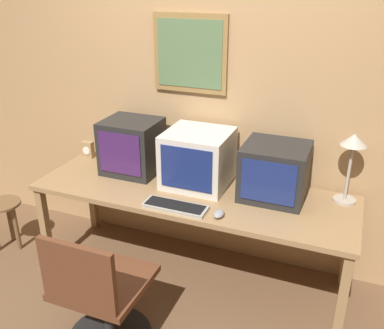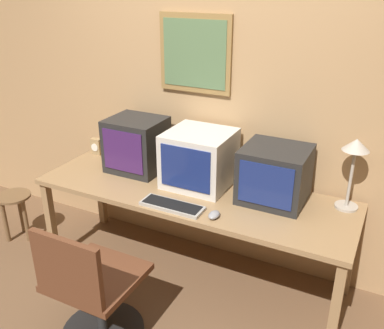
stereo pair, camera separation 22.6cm
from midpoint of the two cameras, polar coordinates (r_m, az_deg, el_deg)
name	(u,v)px [view 1 (the left image)]	position (r m, az deg, el deg)	size (l,w,h in m)	color
wall_back	(213,93)	(3.12, 0.78, 9.45)	(8.00, 0.08, 2.60)	tan
desk	(192,199)	(3.00, -2.16, -4.67)	(2.23, 0.72, 0.71)	#99754C
monitor_left	(132,146)	(3.24, -10.00, 2.36)	(0.41, 0.36, 0.40)	black
monitor_center	(198,158)	(3.00, -1.37, 0.80)	(0.44, 0.43, 0.39)	beige
monitor_right	(275,171)	(2.86, 8.76, -0.94)	(0.42, 0.40, 0.36)	black
keyboard_main	(175,207)	(2.76, -4.61, -5.65)	(0.42, 0.14, 0.03)	#A8A399
mouse_near_keyboard	(219,214)	(2.66, 1.15, -6.64)	(0.06, 0.10, 0.04)	gray
desk_clock	(88,150)	(3.62, -15.43, 1.90)	(0.09, 0.06, 0.14)	#A38456
desk_lamp	(352,150)	(2.83, 18.50, 1.78)	(0.17, 0.17, 0.47)	#B2A899
office_chair	(100,299)	(2.68, -14.61, -16.99)	(0.52, 0.52, 0.84)	black
side_stool	(5,215)	(3.86, -25.26, -6.12)	(0.28, 0.28, 0.41)	brown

